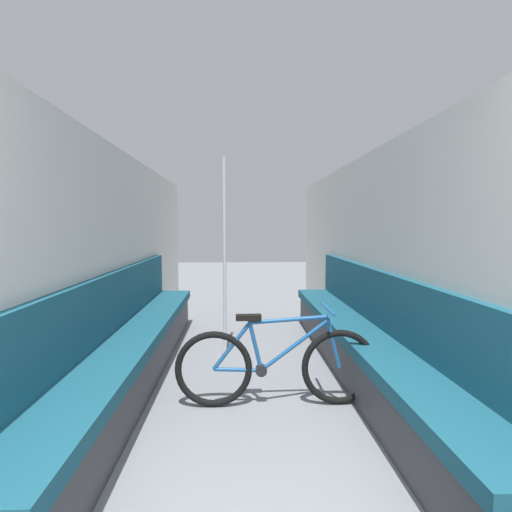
{
  "coord_description": "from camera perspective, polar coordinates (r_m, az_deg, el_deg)",
  "views": [
    {
      "loc": [
        -0.1,
        -0.62,
        1.43
      ],
      "look_at": [
        0.11,
        3.91,
        1.09
      ],
      "focal_mm": 28.0,
      "sensor_mm": 36.0,
      "label": 1
    }
  ],
  "objects": [
    {
      "name": "wall_right",
      "position": [
        3.76,
        19.63,
        -0.99
      ],
      "size": [
        0.1,
        8.89,
        2.2
      ],
      "primitive_type": "cube",
      "color": "silver",
      "rests_on": "ground"
    },
    {
      "name": "bench_seat_row_right",
      "position": [
        3.91,
        15.21,
        -12.26
      ],
      "size": [
        0.47,
        4.53,
        1.01
      ],
      "color": "#3D3D42",
      "rests_on": "ground"
    },
    {
      "name": "grab_pole_near",
      "position": [
        4.42,
        -4.5,
        -0.48
      ],
      "size": [
        0.08,
        0.08,
        2.18
      ],
      "color": "gray",
      "rests_on": "ground"
    },
    {
      "name": "bicycle",
      "position": [
        3.28,
        2.96,
        -15.33
      ],
      "size": [
        1.61,
        0.46,
        0.79
      ],
      "rotation": [
        0.0,
        0.0,
        0.06
      ],
      "color": "black",
      "rests_on": "ground"
    },
    {
      "name": "wall_left",
      "position": [
        3.69,
        -22.01,
        -1.15
      ],
      "size": [
        0.1,
        8.89,
        2.2
      ],
      "primitive_type": "cube",
      "color": "silver",
      "rests_on": "ground"
    },
    {
      "name": "bench_seat_row_left",
      "position": [
        3.85,
        -17.48,
        -12.56
      ],
      "size": [
        0.47,
        4.53,
        1.01
      ],
      "color": "#3D3D42",
      "rests_on": "ground"
    }
  ]
}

